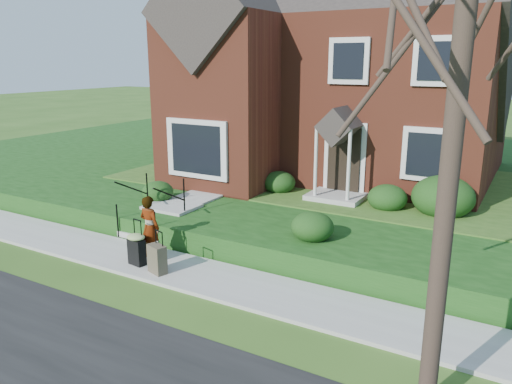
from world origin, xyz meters
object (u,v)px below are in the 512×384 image
Objects in this scene: front_steps at (161,216)px; suitcase_olive at (157,259)px; woman at (150,227)px; suitcase_black at (136,247)px.

front_steps is 2.10× the size of suitcase_olive.
woman is 1.58× the size of suitcase_olive.
suitcase_black is (1.07, -2.13, 0.02)m from front_steps.
suitcase_olive is (0.71, -0.12, -0.09)m from suitcase_black.
front_steps is at bearing 146.06° from suitcase_olive.
suitcase_black is 1.11× the size of suitcase_olive.
suitcase_black is at bearing -172.14° from suitcase_olive.
suitcase_olive is (0.71, -0.59, -0.44)m from woman.
woman reaches higher than suitcase_black.
woman is at bearing -57.05° from front_steps.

